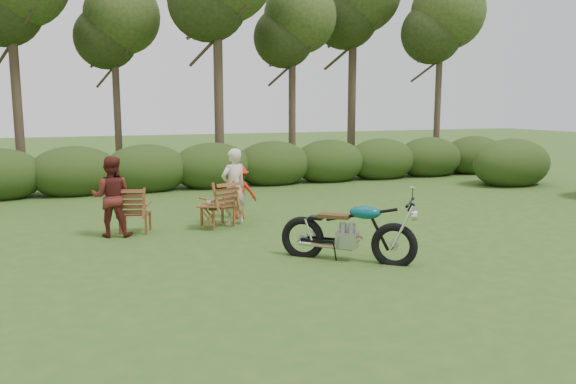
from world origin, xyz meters
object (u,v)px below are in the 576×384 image
object	(u,v)px
adult_b	(113,236)
side_table	(209,217)
lawn_chair_left	(136,232)
cup	(210,202)
motorcycle	(347,260)
child	(240,218)
lawn_chair_right	(218,226)
adult_a	(234,225)

from	to	relation	value
adult_b	side_table	bearing A→B (deg)	-166.91
lawn_chair_left	cup	xyz separation A→B (m)	(1.47, -0.28, 0.56)
motorcycle	cup	bearing A→B (deg)	157.40
lawn_chair_left	child	xyz separation A→B (m)	(2.34, 0.58, 0.00)
lawn_chair_right	adult_a	bearing A→B (deg)	164.72
side_table	child	distance (m)	1.26
lawn_chair_right	cup	xyz separation A→B (m)	(-0.22, -0.23, 0.56)
lawn_chair_left	adult_a	world-z (taller)	adult_a
side_table	adult_b	bearing A→B (deg)	177.52
lawn_chair_left	child	bearing A→B (deg)	-147.69
motorcycle	lawn_chair_right	bearing A→B (deg)	152.62
lawn_chair_right	side_table	distance (m)	0.41
side_table	adult_b	size ratio (longest dim) A/B	0.33
cup	adult_b	world-z (taller)	adult_b
side_table	adult_a	xyz separation A→B (m)	(0.59, 0.25, -0.26)
lawn_chair_right	side_table	world-z (taller)	side_table
lawn_chair_left	side_table	bearing A→B (deg)	-172.22
adult_b	motorcycle	bearing A→B (deg)	153.03
lawn_chair_left	cup	size ratio (longest dim) A/B	7.18
side_table	child	world-z (taller)	child
lawn_chair_right	side_table	xyz separation A→B (m)	(-0.23, -0.22, 0.26)
motorcycle	adult_b	world-z (taller)	adult_b
cup	child	size ratio (longest dim) A/B	0.11
cup	adult_a	distance (m)	0.85
motorcycle	lawn_chair_right	size ratio (longest dim) A/B	2.24
lawn_chair_right	lawn_chair_left	distance (m)	1.69
motorcycle	adult_b	distance (m)	4.71
motorcycle	adult_b	bearing A→B (deg)	178.19
motorcycle	adult_a	xyz separation A→B (m)	(-0.98, 3.35, 0.00)
cup	child	bearing A→B (deg)	44.44
adult_a	child	xyz separation A→B (m)	(0.30, 0.61, 0.00)
side_table	adult_a	world-z (taller)	adult_a
cup	adult_a	size ratio (longest dim) A/B	0.08
lawn_chair_right	adult_a	xyz separation A→B (m)	(0.36, 0.02, 0.00)
motorcycle	lawn_chair_left	world-z (taller)	motorcycle
cup	adult_a	bearing A→B (deg)	23.49
lawn_chair_right	lawn_chair_left	size ratio (longest dim) A/B	1.04
adult_b	child	bearing A→B (deg)	-149.02
cup	adult_b	xyz separation A→B (m)	(-1.92, 0.09, -0.56)
cup	child	world-z (taller)	cup
motorcycle	lawn_chair_left	xyz separation A→B (m)	(-3.02, 3.38, 0.00)
adult_a	motorcycle	bearing A→B (deg)	86.67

